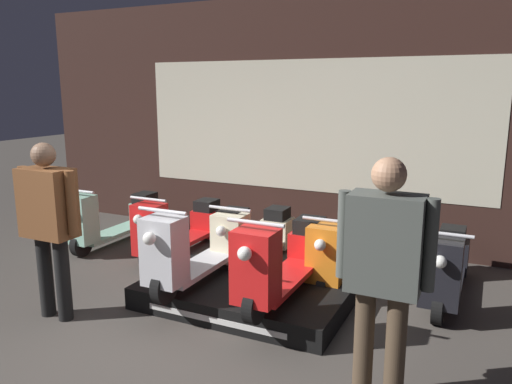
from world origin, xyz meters
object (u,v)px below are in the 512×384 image
(scooter_display_right, at_px, (285,260))
(person_left_browsing, at_px, (49,216))
(scooter_backrow_0, at_px, (115,219))
(scooter_backrow_1, at_px, (180,228))
(scooter_backrow_3, at_px, (343,252))
(scooter_display_left, at_px, (202,247))
(scooter_backrow_4, at_px, (446,266))
(scooter_backrow_2, at_px, (255,239))
(person_right_browsing, at_px, (384,262))

(scooter_display_right, distance_m, person_left_browsing, 2.11)
(scooter_backrow_0, bearing_deg, scooter_display_right, -20.20)
(scooter_backrow_1, distance_m, scooter_backrow_3, 2.08)
(scooter_backrow_1, xyz_separation_m, person_left_browsing, (-0.01, -1.97, 0.63))
(scooter_display_left, xyz_separation_m, scooter_backrow_0, (-2.02, 1.06, -0.21))
(scooter_backrow_0, height_order, person_left_browsing, person_left_browsing)
(scooter_display_left, xyz_separation_m, scooter_backrow_4, (2.15, 1.06, -0.21))
(scooter_backrow_2, bearing_deg, person_right_browsing, -46.94)
(scooter_backrow_0, distance_m, scooter_backrow_1, 1.04)
(person_right_browsing, bearing_deg, scooter_backrow_3, 112.13)
(scooter_display_right, xyz_separation_m, scooter_backrow_1, (-1.85, 1.06, -0.21))
(scooter_display_right, height_order, scooter_backrow_4, scooter_display_right)
(scooter_display_left, distance_m, scooter_backrow_1, 1.46)
(scooter_display_left, height_order, scooter_backrow_1, scooter_display_left)
(scooter_backrow_2, bearing_deg, scooter_display_left, -93.56)
(scooter_display_left, distance_m, person_right_browsing, 2.16)
(scooter_display_left, xyz_separation_m, scooter_backrow_1, (-0.98, 1.06, -0.21))
(scooter_display_left, bearing_deg, scooter_display_right, 0.00)
(scooter_display_right, relative_size, person_left_browsing, 1.06)
(scooter_backrow_0, xyz_separation_m, scooter_backrow_3, (3.13, 0.00, 0.00))
(scooter_backrow_0, bearing_deg, scooter_backrow_3, 0.00)
(person_right_browsing, bearing_deg, scooter_display_right, 138.79)
(scooter_display_left, bearing_deg, scooter_backrow_3, 43.79)
(scooter_backrow_0, height_order, scooter_backrow_1, same)
(scooter_display_right, xyz_separation_m, person_right_browsing, (1.04, -0.91, 0.44))
(person_left_browsing, relative_size, person_right_browsing, 0.97)
(scooter_backrow_1, distance_m, scooter_backrow_4, 3.13)
(scooter_backrow_0, distance_m, scooter_backrow_4, 4.17)
(scooter_display_left, relative_size, scooter_backrow_4, 1.00)
(scooter_backrow_2, bearing_deg, scooter_display_right, -52.89)
(scooter_backrow_3, height_order, person_left_browsing, person_left_browsing)
(person_right_browsing, bearing_deg, scooter_display_left, 154.49)
(scooter_backrow_0, xyz_separation_m, person_left_browsing, (1.03, -1.97, 0.63))
(scooter_display_right, bearing_deg, scooter_backrow_2, 127.11)
(scooter_backrow_1, bearing_deg, scooter_backrow_0, 180.00)
(scooter_display_left, height_order, scooter_backrow_2, scooter_display_left)
(scooter_backrow_1, height_order, scooter_backrow_4, same)
(scooter_display_right, relative_size, person_right_browsing, 1.02)
(person_left_browsing, bearing_deg, person_right_browsing, 0.00)
(scooter_backrow_1, bearing_deg, scooter_backrow_2, 0.00)
(scooter_display_left, height_order, scooter_backrow_3, scooter_display_left)
(scooter_backrow_2, bearing_deg, scooter_backrow_3, 0.00)
(scooter_backrow_3, bearing_deg, scooter_backrow_1, 180.00)
(person_left_browsing, bearing_deg, scooter_backrow_0, 117.54)
(scooter_display_right, relative_size, scooter_backrow_1, 1.00)
(scooter_backrow_1, relative_size, person_left_browsing, 1.06)
(scooter_display_left, bearing_deg, scooter_backrow_1, 132.57)
(scooter_backrow_2, height_order, scooter_backrow_4, same)
(scooter_backrow_0, bearing_deg, scooter_backrow_1, 0.00)
(scooter_backrow_3, xyz_separation_m, person_left_browsing, (-2.10, -1.97, 0.63))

